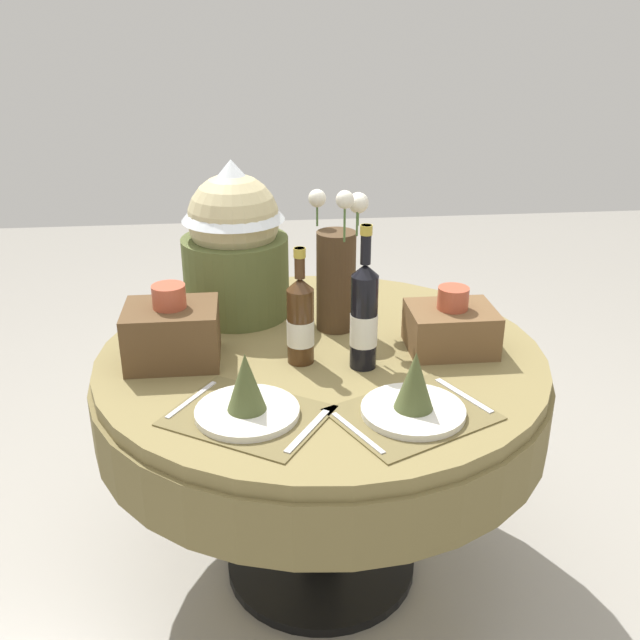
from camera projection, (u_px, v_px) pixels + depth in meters
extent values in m
plane|color=#9E998E|center=(321.00, 564.00, 2.25)|extent=(8.00, 8.00, 0.00)
cylinder|color=olive|center=(321.00, 358.00, 1.96)|extent=(1.21, 1.21, 0.04)
cylinder|color=olive|center=(321.00, 391.00, 2.00)|extent=(1.24, 1.24, 0.17)
cylinder|color=black|center=(321.00, 467.00, 2.10)|extent=(0.12, 0.12, 0.67)
cylinder|color=black|center=(321.00, 561.00, 2.24)|extent=(0.58, 0.58, 0.03)
cube|color=brown|center=(247.00, 416.00, 1.64)|extent=(0.43, 0.40, 0.00)
cylinder|color=silver|center=(247.00, 412.00, 1.64)|extent=(0.24, 0.24, 0.02)
cone|color=#4C562D|center=(246.00, 382.00, 1.61)|extent=(0.09, 0.09, 0.14)
cube|color=silver|center=(192.00, 399.00, 1.70)|extent=(0.11, 0.17, 0.00)
cube|color=silver|center=(307.00, 431.00, 1.58)|extent=(0.12, 0.17, 0.00)
cube|color=brown|center=(413.00, 414.00, 1.65)|extent=(0.42, 0.38, 0.00)
cylinder|color=silver|center=(413.00, 410.00, 1.64)|extent=(0.24, 0.24, 0.02)
cone|color=#4C562D|center=(415.00, 380.00, 1.61)|extent=(0.09, 0.09, 0.14)
cube|color=silver|center=(357.00, 432.00, 1.57)|extent=(0.09, 0.18, 0.00)
cube|color=silver|center=(463.00, 395.00, 1.72)|extent=(0.10, 0.18, 0.00)
cylinder|color=#47331E|center=(336.00, 281.00, 2.04)|extent=(0.11, 0.11, 0.29)
sphere|color=silver|center=(317.00, 198.00, 2.01)|extent=(0.05, 0.05, 0.05)
cylinder|color=#4C7038|center=(317.00, 215.00, 2.03)|extent=(0.01, 0.01, 0.07)
sphere|color=silver|center=(345.00, 200.00, 1.86)|extent=(0.05, 0.05, 0.05)
cylinder|color=#4C7038|center=(345.00, 223.00, 1.89)|extent=(0.01, 0.01, 0.10)
sphere|color=silver|center=(358.00, 203.00, 2.02)|extent=(0.06, 0.06, 0.06)
cylinder|color=#4C7038|center=(358.00, 218.00, 2.04)|extent=(0.01, 0.01, 0.05)
sphere|color=silver|center=(357.00, 203.00, 1.92)|extent=(0.05, 0.05, 0.05)
cylinder|color=#4C7038|center=(357.00, 222.00, 1.94)|extent=(0.01, 0.01, 0.08)
cylinder|color=black|center=(364.00, 322.00, 1.82)|extent=(0.07, 0.07, 0.25)
cylinder|color=silver|center=(364.00, 329.00, 1.83)|extent=(0.07, 0.07, 0.09)
cone|color=black|center=(365.00, 270.00, 1.77)|extent=(0.07, 0.07, 0.03)
cylinder|color=black|center=(366.00, 245.00, 1.74)|extent=(0.03, 0.03, 0.10)
cylinder|color=#B29933|center=(366.00, 230.00, 1.73)|extent=(0.03, 0.03, 0.02)
cylinder|color=#422814|center=(300.00, 326.00, 1.86)|extent=(0.07, 0.07, 0.20)
cylinder|color=silver|center=(301.00, 332.00, 1.87)|extent=(0.07, 0.07, 0.07)
cone|color=#422814|center=(300.00, 284.00, 1.81)|extent=(0.07, 0.07, 0.03)
cylinder|color=#422814|center=(300.00, 263.00, 1.79)|extent=(0.03, 0.03, 0.08)
cylinder|color=#B29933|center=(300.00, 253.00, 1.78)|extent=(0.03, 0.03, 0.02)
cylinder|color=#566033|center=(236.00, 276.00, 2.15)|extent=(0.32, 0.32, 0.24)
sphere|color=#C6B784|center=(234.00, 219.00, 2.09)|extent=(0.27, 0.27, 0.27)
cone|color=silver|center=(232.00, 190.00, 2.05)|extent=(0.30, 0.30, 0.17)
cube|color=brown|center=(172.00, 334.00, 1.87)|extent=(0.24, 0.19, 0.15)
cylinder|color=#B24C33|center=(169.00, 296.00, 1.83)|extent=(0.09, 0.09, 0.06)
cube|color=brown|center=(451.00, 329.00, 1.95)|extent=(0.23, 0.18, 0.12)
cylinder|color=#B24C33|center=(453.00, 298.00, 1.91)|extent=(0.08, 0.08, 0.06)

